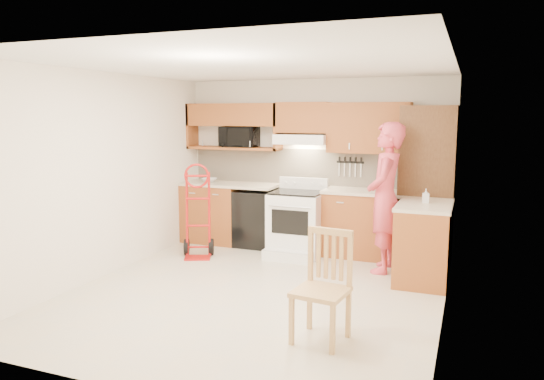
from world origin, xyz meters
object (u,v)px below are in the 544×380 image
Objects in this scene: dining_chair at (321,288)px; person at (385,198)px; range at (296,218)px; hand_truck at (198,215)px; microwave at (240,137)px.

person is at bearing 92.51° from dining_chair.
range is 1.38m from person.
hand_truck is (-2.53, -0.30, -0.35)m from person.
person reaches higher than range.
dining_chair is (2.17, -3.02, -1.16)m from microwave.
microwave reaches higher than range.
microwave is at bearing 56.97° from hand_truck.
range is 0.57× the size of person.
microwave reaches higher than dining_chair.
range reaches higher than dining_chair.
person is 2.57m from hand_truck.
range is 1.38m from hand_truck.
dining_chair is (2.34, -1.98, -0.10)m from hand_truck.
range is at bearing 120.31° from dining_chair.
dining_chair is at bearing -56.92° from microwave.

